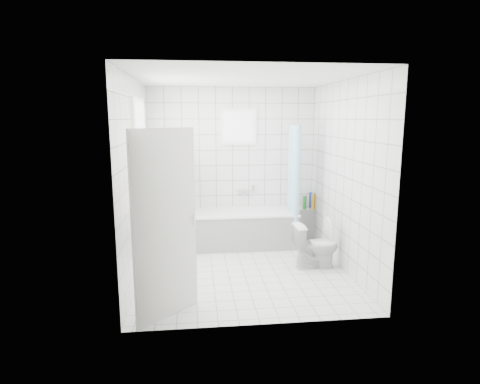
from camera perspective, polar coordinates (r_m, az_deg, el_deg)
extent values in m
plane|color=white|center=(5.70, 0.44, -11.08)|extent=(3.00, 3.00, 0.00)
plane|color=white|center=(5.33, 0.48, 15.92)|extent=(3.00, 3.00, 0.00)
cube|color=white|center=(6.84, -1.06, 3.80)|extent=(2.80, 0.02, 2.60)
cube|color=white|center=(3.90, 3.12, -1.30)|extent=(2.80, 0.02, 2.60)
cube|color=white|center=(5.38, -14.53, 1.64)|extent=(0.02, 3.00, 2.60)
cube|color=white|center=(5.70, 14.58, 2.13)|extent=(0.02, 3.00, 2.60)
cube|color=white|center=(5.63, -13.80, 5.14)|extent=(0.01, 0.90, 1.40)
cube|color=white|center=(6.76, -0.19, 9.25)|extent=(0.50, 0.01, 0.50)
cube|color=white|center=(5.74, -13.03, -2.22)|extent=(0.18, 1.02, 0.08)
cube|color=silver|center=(4.21, -10.56, -4.78)|extent=(0.62, 0.57, 2.00)
cube|color=white|center=(6.68, -0.12, -5.33)|extent=(1.86, 0.75, 0.55)
cube|color=white|center=(6.61, -0.12, -2.91)|extent=(1.88, 0.77, 0.03)
cube|color=white|center=(6.48, -8.94, -1.62)|extent=(0.15, 0.85, 1.50)
cube|color=white|center=(7.15, 9.40, -4.41)|extent=(0.40, 0.24, 0.55)
imported|color=white|center=(5.80, 10.68, -7.53)|extent=(0.63, 0.37, 0.64)
cylinder|color=silver|center=(6.56, 7.66, 9.56)|extent=(0.02, 0.80, 0.02)
cube|color=silver|center=(6.88, 0.39, 0.06)|extent=(0.18, 0.06, 0.06)
imported|color=silver|center=(5.72, -12.97, -1.01)|extent=(0.16, 0.16, 0.16)
imported|color=#C964B8|center=(5.96, -12.71, -0.39)|extent=(0.12, 0.12, 0.19)
imported|color=#ED5C98|center=(5.37, -13.40, -0.98)|extent=(0.16, 0.16, 0.31)
imported|color=#32D9E4|center=(5.55, -13.17, -1.14)|extent=(0.13, 0.13, 0.21)
cylinder|color=red|center=(7.07, 9.18, -1.37)|extent=(0.06, 0.06, 0.22)
cylinder|color=#189125|center=(6.97, 9.15, -1.49)|extent=(0.06, 0.06, 0.23)
cylinder|color=orange|center=(6.99, 10.32, -1.37)|extent=(0.06, 0.06, 0.26)
cylinder|color=blue|center=(7.09, 10.05, -1.12)|extent=(0.06, 0.06, 0.28)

